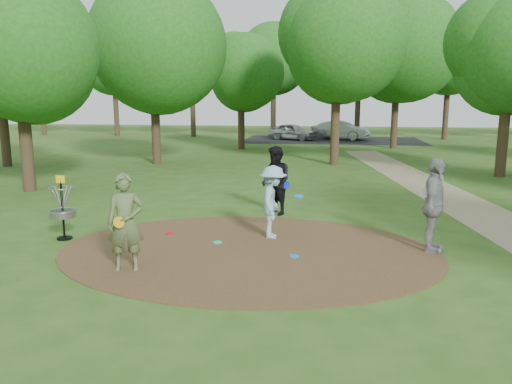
# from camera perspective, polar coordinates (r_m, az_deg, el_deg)

# --- Properties ---
(ground) EXTENTS (100.00, 100.00, 0.00)m
(ground) POSITION_cam_1_polar(r_m,az_deg,el_deg) (11.08, -0.90, -6.75)
(ground) COLOR #2D5119
(ground) RESTS_ON ground
(dirt_clearing) EXTENTS (8.40, 8.40, 0.02)m
(dirt_clearing) POSITION_cam_1_polar(r_m,az_deg,el_deg) (11.08, -0.90, -6.70)
(dirt_clearing) COLOR #47301C
(dirt_clearing) RESTS_ON ground
(parking_lot) EXTENTS (14.00, 8.00, 0.01)m
(parking_lot) POSITION_cam_1_polar(r_m,az_deg,el_deg) (40.57, 8.73, 5.89)
(parking_lot) COLOR black
(parking_lot) RESTS_ON ground
(player_observer_with_disc) EXTENTS (0.80, 0.64, 1.92)m
(player_observer_with_disc) POSITION_cam_1_polar(r_m,az_deg,el_deg) (9.96, -14.68, -3.39)
(player_observer_with_disc) COLOR #526339
(player_observer_with_disc) RESTS_ON ground
(player_throwing_with_disc) EXTENTS (1.07, 1.16, 1.75)m
(player_throwing_with_disc) POSITION_cam_1_polar(r_m,az_deg,el_deg) (11.90, 1.93, -1.16)
(player_throwing_with_disc) COLOR #88B7CB
(player_throwing_with_disc) RESTS_ON ground
(player_walking_with_disc) EXTENTS (1.18, 1.21, 1.97)m
(player_walking_with_disc) POSITION_cam_1_polar(r_m,az_deg,el_deg) (14.32, 2.28, 1.31)
(player_walking_with_disc) COLOR black
(player_walking_with_disc) RESTS_ON ground
(player_waiting_with_disc) EXTENTS (0.84, 1.30, 2.06)m
(player_waiting_with_disc) POSITION_cam_1_polar(r_m,az_deg,el_deg) (11.44, 19.64, -1.48)
(player_waiting_with_disc) COLOR gray
(player_waiting_with_disc) RESTS_ON ground
(disc_ground_cyan) EXTENTS (0.22, 0.22, 0.02)m
(disc_ground_cyan) POSITION_cam_1_polar(r_m,az_deg,el_deg) (11.65, -4.44, -5.75)
(disc_ground_cyan) COLOR #1AD0BD
(disc_ground_cyan) RESTS_ON dirt_clearing
(disc_ground_blue) EXTENTS (0.22, 0.22, 0.02)m
(disc_ground_blue) POSITION_cam_1_polar(r_m,az_deg,el_deg) (10.67, 4.37, -7.31)
(disc_ground_blue) COLOR #0C86DC
(disc_ground_blue) RESTS_ON dirt_clearing
(disc_ground_red) EXTENTS (0.22, 0.22, 0.02)m
(disc_ground_red) POSITION_cam_1_polar(r_m,az_deg,el_deg) (12.54, -9.83, -4.68)
(disc_ground_red) COLOR red
(disc_ground_red) RESTS_ON dirt_clearing
(car_left) EXTENTS (4.18, 3.04, 1.32)m
(car_left) POSITION_cam_1_polar(r_m,az_deg,el_deg) (40.33, 4.23, 6.89)
(car_left) COLOR #9FA3A6
(car_left) RESTS_ON ground
(car_right) EXTENTS (4.85, 3.07, 1.51)m
(car_right) POSITION_cam_1_polar(r_m,az_deg,el_deg) (41.12, 9.62, 6.98)
(car_right) COLOR #B2B4BA
(car_right) RESTS_ON ground
(disc_golf_basket) EXTENTS (0.63, 0.63, 1.54)m
(disc_golf_basket) POSITION_cam_1_polar(r_m,az_deg,el_deg) (12.63, -21.28, -1.21)
(disc_golf_basket) COLOR black
(disc_golf_basket) RESTS_ON ground
(tree_ring) EXTENTS (36.60, 46.39, 9.85)m
(tree_ring) POSITION_cam_1_polar(r_m,az_deg,el_deg) (19.68, 8.80, 16.51)
(tree_ring) COLOR #332316
(tree_ring) RESTS_ON ground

